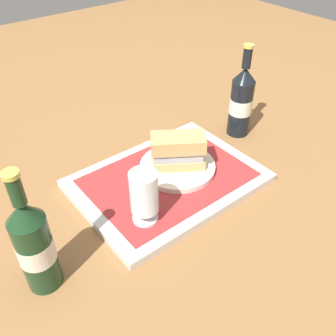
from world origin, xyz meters
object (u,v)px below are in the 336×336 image
at_px(sandwich, 176,151).
at_px(plate, 178,167).
at_px(beer_glass, 144,195).
at_px(second_bottle, 241,101).
at_px(beer_bottle, 34,245).

bearing_deg(sandwich, plate, 180.00).
height_order(beer_glass, second_bottle, second_bottle).
relative_size(sandwich, beer_bottle, 0.54).
bearing_deg(beer_bottle, beer_glass, 179.34).
bearing_deg(sandwich, second_bottle, -137.26).
bearing_deg(beer_glass, beer_bottle, -0.66).
xyz_separation_m(beer_glass, second_bottle, (-0.43, -0.13, 0.01)).
xyz_separation_m(sandwich, beer_glass, (0.16, 0.09, 0.01)).
height_order(plate, second_bottle, second_bottle).
bearing_deg(second_bottle, beer_glass, 17.20).
height_order(beer_glass, beer_bottle, beer_bottle).
bearing_deg(plate, beer_bottle, 12.46).
bearing_deg(beer_glass, second_bottle, -162.80).
relative_size(beer_bottle, second_bottle, 1.00).
distance_m(sandwich, beer_bottle, 0.40).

